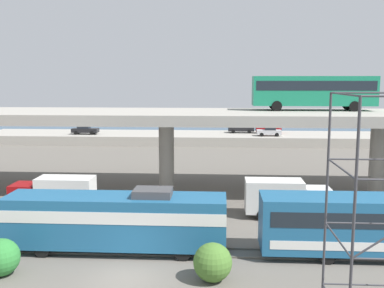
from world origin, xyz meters
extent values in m
plane|color=#605B54|center=(0.00, 0.00, 0.00)|extent=(260.00, 260.00, 0.00)
cube|color=#59544C|center=(0.00, 3.27, 0.06)|extent=(110.00, 0.12, 0.12)
cube|color=#59544C|center=(0.00, 4.73, 0.06)|extent=(110.00, 0.12, 0.12)
cube|color=#1E5984|center=(-1.40, 4.00, 2.08)|extent=(14.14, 3.00, 3.20)
cube|color=silver|center=(-1.40, 4.00, 2.66)|extent=(14.14, 3.04, 0.77)
cone|color=silver|center=(-8.47, 4.00, 1.76)|extent=(1.93, 2.85, 2.85)
cube|color=black|center=(-7.03, 4.00, 2.98)|extent=(1.93, 2.70, 1.02)
cube|color=#3F3F42|center=(1.01, 4.00, 3.93)|extent=(2.40, 1.80, 0.50)
cylinder|color=black|center=(-5.82, 2.65, 0.48)|extent=(0.96, 0.18, 0.96)
cylinder|color=black|center=(-5.82, 5.35, 0.48)|extent=(0.96, 0.18, 0.96)
cylinder|color=black|center=(3.01, 2.65, 0.48)|extent=(0.96, 0.18, 0.96)
cylinder|color=black|center=(3.01, 5.35, 0.48)|extent=(0.96, 0.18, 0.96)
cylinder|color=black|center=(11.77, 2.65, 0.46)|extent=(0.92, 0.18, 0.92)
cylinder|color=black|center=(11.77, 5.35, 0.46)|extent=(0.92, 0.18, 0.92)
cube|color=#9E998E|center=(0.00, 20.00, 7.48)|extent=(96.00, 10.88, 0.99)
cylinder|color=#9E998E|center=(0.00, 20.00, 3.49)|extent=(1.50, 1.50, 6.99)
cylinder|color=#9E998E|center=(20.40, 20.00, 3.49)|extent=(1.50, 1.50, 6.99)
cube|color=#197A56|center=(14.50, 22.01, 9.92)|extent=(12.00, 2.55, 2.90)
cube|color=black|center=(14.50, 22.01, 10.44)|extent=(11.52, 2.59, 0.93)
cube|color=black|center=(20.45, 22.01, 10.27)|extent=(0.08, 2.30, 1.74)
cylinder|color=black|center=(18.22, 23.22, 8.47)|extent=(1.00, 0.26, 1.00)
cylinder|color=black|center=(18.22, 20.80, 8.47)|extent=(1.00, 0.26, 1.00)
cylinder|color=black|center=(10.78, 23.22, 8.47)|extent=(1.00, 0.26, 1.00)
cylinder|color=black|center=(10.78, 20.80, 8.47)|extent=(1.00, 0.26, 1.00)
cube|color=silver|center=(13.14, 12.07, 1.44)|extent=(2.00, 2.30, 2.00)
cube|color=silver|center=(9.64, 12.07, 1.74)|extent=(4.60, 2.30, 2.60)
cylinder|color=black|center=(12.84, 13.16, 0.44)|extent=(0.88, 0.28, 0.88)
cylinder|color=black|center=(12.84, 10.98, 0.44)|extent=(0.88, 0.28, 0.88)
cylinder|color=black|center=(8.63, 13.16, 0.44)|extent=(0.88, 0.28, 0.88)
cylinder|color=black|center=(8.63, 10.98, 0.44)|extent=(0.88, 0.28, 0.88)
cube|color=maroon|center=(-10.98, 12.07, 1.44)|extent=(2.00, 2.30, 2.00)
cube|color=silver|center=(-7.48, 12.07, 1.74)|extent=(4.60, 2.30, 2.60)
cylinder|color=black|center=(-10.69, 10.98, 0.44)|extent=(0.88, 0.28, 0.88)
cylinder|color=black|center=(-10.69, 13.16, 0.44)|extent=(0.88, 0.28, 0.88)
cylinder|color=black|center=(-6.48, 10.98, 0.44)|extent=(0.88, 0.28, 0.88)
cylinder|color=black|center=(-6.48, 13.16, 0.44)|extent=(0.88, 0.28, 0.88)
cylinder|color=#38383D|center=(9.54, -5.63, 5.27)|extent=(0.10, 0.10, 10.54)
cylinder|color=#38383D|center=(9.54, -9.34, 5.27)|extent=(0.10, 0.10, 10.54)
cylinder|color=#38383D|center=(11.39, -5.63, 2.64)|extent=(3.71, 0.07, 0.07)
cylinder|color=#38383D|center=(11.39, -5.63, 5.27)|extent=(3.71, 0.07, 0.07)
cylinder|color=#38383D|center=(9.54, -7.48, 5.27)|extent=(0.07, 3.71, 0.07)
cylinder|color=#38383D|center=(11.39, -5.63, 7.91)|extent=(3.71, 0.07, 0.07)
cylinder|color=#38383D|center=(9.54, -7.48, 7.91)|extent=(0.07, 3.71, 0.07)
cylinder|color=#38383D|center=(11.39, -5.63, 10.54)|extent=(3.71, 0.07, 0.07)
cylinder|color=#38383D|center=(9.54, -7.48, 10.54)|extent=(0.07, 3.71, 0.07)
cube|color=#9E998E|center=(0.00, 55.00, 0.79)|extent=(72.89, 10.84, 1.58)
cube|color=black|center=(9.07, 56.67, 2.25)|extent=(4.57, 1.76, 0.70)
cube|color=#1E232B|center=(8.84, 56.67, 2.84)|extent=(2.01, 1.55, 0.48)
cylinder|color=black|center=(10.49, 57.51, 1.90)|extent=(0.64, 0.20, 0.64)
cylinder|color=black|center=(10.49, 55.84, 1.90)|extent=(0.64, 0.20, 0.64)
cylinder|color=black|center=(7.66, 57.51, 1.90)|extent=(0.64, 0.20, 0.64)
cylinder|color=black|center=(7.66, 55.84, 1.90)|extent=(0.64, 0.20, 0.64)
cube|color=maroon|center=(13.88, 56.43, 2.25)|extent=(4.42, 1.84, 0.70)
cube|color=#1E232B|center=(13.66, 56.43, 2.84)|extent=(1.94, 1.62, 0.48)
cylinder|color=black|center=(15.25, 57.31, 1.90)|extent=(0.64, 0.20, 0.64)
cylinder|color=black|center=(15.25, 55.56, 1.90)|extent=(0.64, 0.20, 0.64)
cylinder|color=black|center=(12.51, 57.31, 1.90)|extent=(0.64, 0.20, 0.64)
cylinder|color=black|center=(12.51, 55.56, 1.90)|extent=(0.64, 0.20, 0.64)
cube|color=black|center=(-18.10, 52.95, 2.25)|extent=(4.53, 1.78, 0.70)
cube|color=#1E232B|center=(-18.33, 52.95, 2.84)|extent=(1.99, 1.57, 0.48)
cylinder|color=black|center=(-16.69, 53.79, 1.90)|extent=(0.64, 0.20, 0.64)
cylinder|color=black|center=(-16.69, 52.10, 1.90)|extent=(0.64, 0.20, 0.64)
cylinder|color=black|center=(-19.50, 53.79, 1.90)|extent=(0.64, 0.20, 0.64)
cylinder|color=black|center=(-19.50, 52.10, 1.90)|extent=(0.64, 0.20, 0.64)
cube|color=#B7B7BC|center=(13.54, 52.41, 2.25)|extent=(4.06, 1.70, 0.70)
cube|color=#1E232B|center=(13.74, 52.41, 2.84)|extent=(1.79, 1.50, 0.48)
cylinder|color=black|center=(12.28, 51.60, 1.90)|extent=(0.64, 0.20, 0.64)
cylinder|color=black|center=(12.28, 53.22, 1.90)|extent=(0.64, 0.20, 0.64)
cylinder|color=black|center=(14.80, 51.60, 1.90)|extent=(0.64, 0.20, 0.64)
cylinder|color=black|center=(14.80, 53.22, 1.90)|extent=(0.64, 0.20, 0.64)
cube|color=#2D5170|center=(0.00, 78.00, 0.00)|extent=(140.00, 36.00, 0.01)
sphere|color=#2F7E35|center=(-7.12, 0.00, 1.07)|extent=(2.13, 2.13, 2.13)
sphere|color=#47732C|center=(4.88, -0.01, 1.08)|extent=(2.16, 2.16, 2.16)
camera|label=1|loc=(5.18, -23.62, 11.06)|focal=42.15mm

